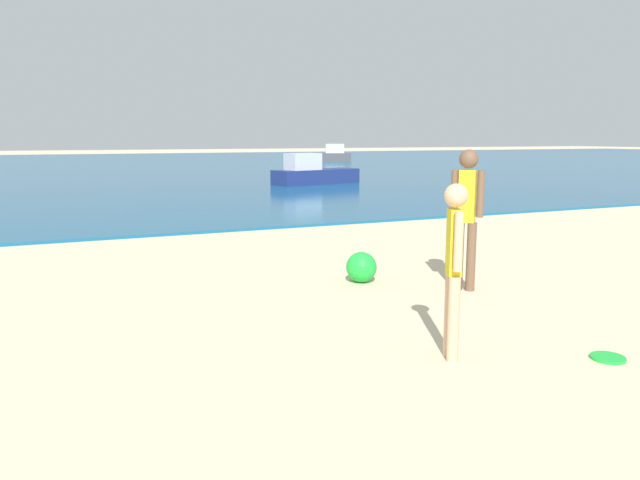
% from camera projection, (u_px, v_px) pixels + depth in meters
% --- Properties ---
extents(water, '(160.00, 60.00, 0.06)m').
position_uv_depth(water, '(91.00, 167.00, 39.11)').
color(water, '#14567F').
rests_on(water, ground).
extents(person_standing, '(0.20, 0.33, 1.53)m').
position_uv_depth(person_standing, '(454.00, 261.00, 5.18)').
color(person_standing, '#DDAD84').
rests_on(person_standing, ground).
extents(frisbee, '(0.29, 0.29, 0.03)m').
position_uv_depth(frisbee, '(608.00, 358.00, 5.31)').
color(frisbee, green).
rests_on(frisbee, ground).
extents(person_distant, '(0.29, 0.33, 1.76)m').
position_uv_depth(person_distant, '(467.00, 211.00, 7.55)').
color(person_distant, brown).
rests_on(person_distant, ground).
extents(boat_near, '(3.76, 1.95, 1.22)m').
position_uv_depth(boat_near, '(313.00, 173.00, 24.23)').
color(boat_near, navy).
rests_on(boat_near, water).
extents(boat_far, '(4.06, 2.73, 1.32)m').
position_uv_depth(boat_far, '(328.00, 155.00, 47.09)').
color(boat_far, '#4C4C51').
rests_on(boat_far, water).
extents(beach_ball, '(0.41, 0.41, 0.41)m').
position_uv_depth(beach_ball, '(361.00, 267.00, 8.09)').
color(beach_ball, green).
rests_on(beach_ball, ground).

